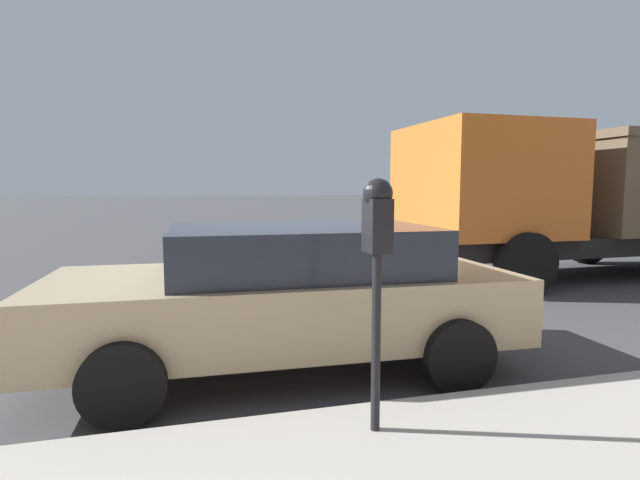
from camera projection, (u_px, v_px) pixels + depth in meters
name	position (u px, v px, depth m)	size (l,w,h in m)	color
ground_plane	(284.00, 340.00, 5.77)	(220.00, 220.00, 0.00)	#424244
parking_meter	(377.00, 239.00, 3.15)	(0.21, 0.19, 1.64)	black
car_tan	(289.00, 292.00, 4.83)	(2.14, 4.41, 1.38)	tan
dump_truck	(611.00, 194.00, 10.05)	(3.02, 8.43, 2.88)	black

